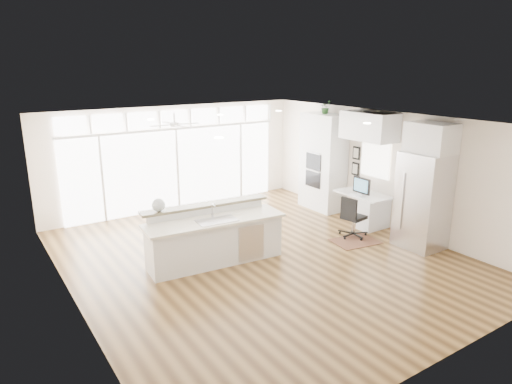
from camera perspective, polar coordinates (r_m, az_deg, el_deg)
floor at (r=9.17m, az=0.63°, el=-8.23°), size 7.00×8.00×0.02m
ceiling at (r=8.45m, az=0.69°, el=8.82°), size 7.00×8.00×0.02m
wall_back at (r=12.14m, az=-10.04°, el=4.25°), size 7.00×0.04×2.70m
wall_front at (r=6.04m, az=22.78°, el=-8.65°), size 7.00×0.04×2.70m
wall_left at (r=7.42m, az=-22.35°, el=-4.08°), size 0.04×8.00×2.70m
wall_right at (r=11.01m, az=15.93°, el=2.71°), size 0.04×8.00×2.70m
glass_wall at (r=12.15m, az=-9.86°, el=2.81°), size 5.80×0.06×2.08m
transom_row at (r=11.93m, az=-10.16°, el=9.05°), size 5.90×0.06×0.40m
desk_window at (r=11.13m, az=14.71°, el=3.99°), size 0.04×0.85×0.85m
ceiling_fan at (r=10.68m, az=-10.17°, el=8.84°), size 1.16×1.16×0.32m
recessed_lights at (r=8.61m, az=-0.07°, el=8.82°), size 3.40×3.00×0.02m
oven_cabinet at (r=12.02m, az=8.38°, el=3.72°), size 0.64×1.20×2.50m
desk_nook at (r=11.18m, az=13.16°, el=-2.06°), size 0.72×1.30×0.76m
upper_cabinets at (r=10.79m, az=13.96°, el=8.00°), size 0.64×1.30×0.64m
refrigerator at (r=9.99m, az=20.14°, el=-1.04°), size 0.76×0.90×2.00m
fridge_cabinet at (r=9.77m, az=21.07°, el=6.35°), size 0.64×0.90×0.60m
framed_photos at (r=11.57m, az=12.38°, el=3.81°), size 0.06×0.22×0.80m
kitchen_island at (r=8.80m, az=-5.14°, el=-5.53°), size 2.78×1.25×1.07m
rug at (r=10.17m, az=12.32°, el=-6.05°), size 1.05×0.83×0.01m
office_chair at (r=10.31m, az=12.14°, el=-3.05°), size 0.54×0.51×0.92m
fishbowl at (r=8.64m, az=-12.10°, el=-1.58°), size 0.26×0.26×0.25m
monitor at (r=10.96m, az=13.06°, el=0.81°), size 0.09×0.51×0.42m
keyboard at (r=10.89m, az=12.38°, el=-0.35°), size 0.15×0.31×0.01m
potted_plant at (r=11.82m, az=8.64°, el=10.27°), size 0.35×0.37×0.26m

